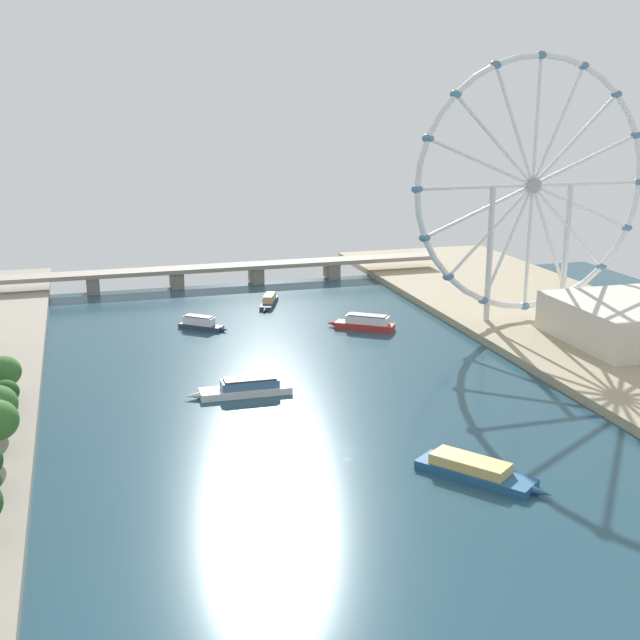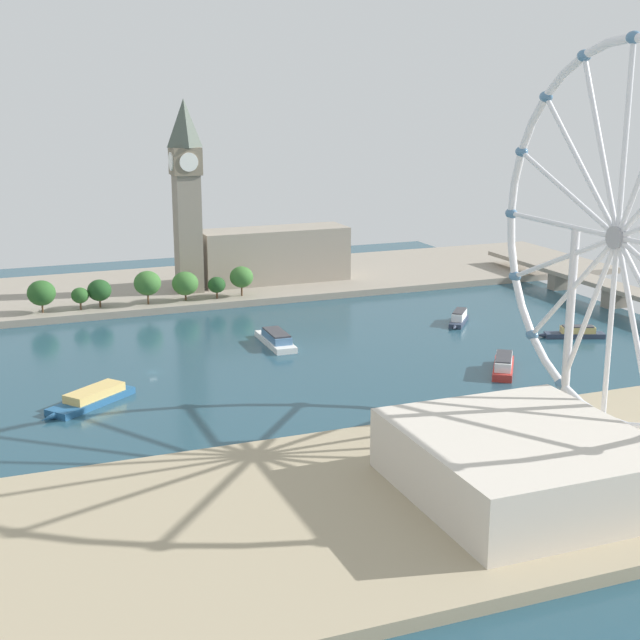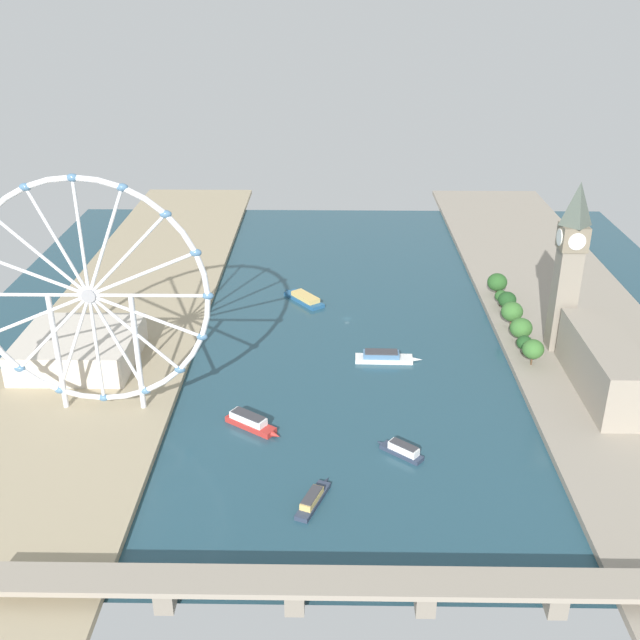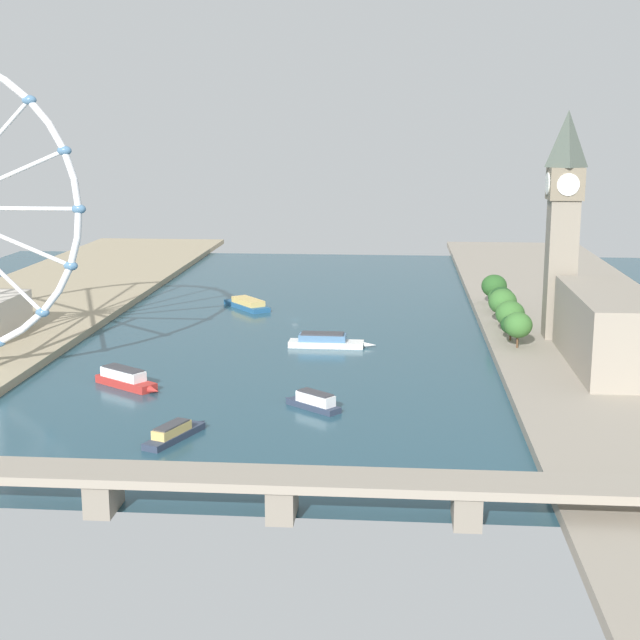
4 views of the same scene
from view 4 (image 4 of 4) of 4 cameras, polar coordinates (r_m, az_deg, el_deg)
ground_plane at (r=408.54m, az=-1.54°, el=0.04°), size 419.01×419.01×0.00m
riverbank_left at (r=413.89m, az=15.86°, el=-0.05°), size 90.00×520.00×3.00m
riverbank_right at (r=439.33m, az=-17.91°, el=0.50°), size 90.00×520.00×3.00m
clock_tower at (r=365.82m, az=14.66°, el=5.84°), size 13.56×13.56×86.16m
parliament_block at (r=330.04m, az=16.99°, el=-0.55°), size 22.00×70.97×25.46m
tree_row_embankment at (r=392.32m, az=11.21°, el=0.97°), size 12.78×97.25×14.57m
river_bridge at (r=208.27m, az=-7.85°, el=-9.78°), size 231.01×12.71×9.58m
tour_boat_0 at (r=434.74m, az=-4.50°, el=0.99°), size 25.40×30.99×4.65m
tour_boat_1 at (r=280.65m, az=-0.39°, el=-5.01°), size 18.94×16.47×5.38m
tour_boat_2 at (r=357.93m, az=0.36°, el=-1.30°), size 33.70×8.53×5.45m
tour_boat_3 at (r=310.27m, az=-11.80°, el=-3.55°), size 25.46×19.54×6.15m
tour_boat_4 at (r=257.37m, az=-8.90°, el=-6.84°), size 13.12×26.09×4.68m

